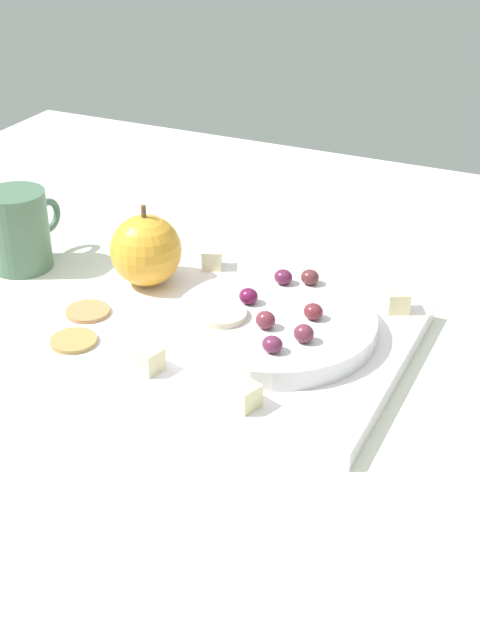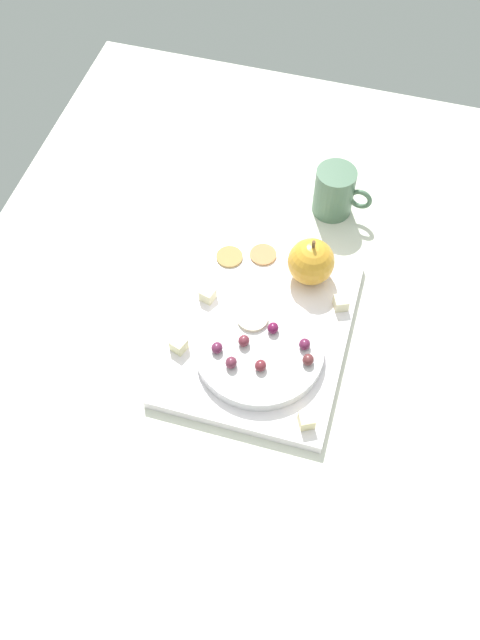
{
  "view_description": "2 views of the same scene",
  "coord_description": "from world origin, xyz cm",
  "px_view_note": "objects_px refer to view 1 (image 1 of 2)",
  "views": [
    {
      "loc": [
        30.67,
        -65.82,
        46.33
      ],
      "look_at": [
        1.93,
        -4.56,
        7.24
      ],
      "focal_mm": 49.19,
      "sensor_mm": 36.0,
      "label": 1
    },
    {
      "loc": [
        53.86,
        8.92,
        92.69
      ],
      "look_at": [
        1.81,
        -5.76,
        8.89
      ],
      "focal_mm": 39.07,
      "sensor_mm": 36.0,
      "label": 2
    }
  ],
  "objects_px": {
    "serving_dish": "(274,325)",
    "cracker_0": "(74,341)",
    "cheese_cube_2": "(245,396)",
    "grape_5": "(272,344)",
    "cheese_cube_3": "(212,259)",
    "cup": "(19,230)",
    "cheese_cube_1": "(149,360)",
    "platter": "(226,336)",
    "grape_3": "(313,312)",
    "grape_2": "(283,277)",
    "grape_6": "(266,320)",
    "apple_slice_0": "(217,313)",
    "grape_0": "(310,277)",
    "grape_1": "(249,296)",
    "grape_4": "(304,334)",
    "cheese_cube_0": "(398,301)",
    "apple_whole": "(146,250)",
    "cracker_1": "(88,312)"
  },
  "relations": [
    {
      "from": "platter",
      "to": "grape_5",
      "type": "bearing_deg",
      "value": -35.7
    },
    {
      "from": "cheese_cube_0",
      "to": "grape_3",
      "type": "bearing_deg",
      "value": -125.22
    },
    {
      "from": "cracker_0",
      "to": "grape_1",
      "type": "bearing_deg",
      "value": 39.12
    },
    {
      "from": "cheese_cube_1",
      "to": "cheese_cube_2",
      "type": "distance_m",
      "value": 0.1
    },
    {
      "from": "grape_2",
      "to": "grape_3",
      "type": "xyz_separation_m",
      "value": [
        0.05,
        -0.05,
        0.0
      ]
    },
    {
      "from": "grape_0",
      "to": "apple_slice_0",
      "type": "xyz_separation_m",
      "value": [
        -0.05,
        -0.09,
        -0.0
      ]
    },
    {
      "from": "serving_dish",
      "to": "grape_0",
      "type": "relative_size",
      "value": 10.48
    },
    {
      "from": "cheese_cube_1",
      "to": "cheese_cube_2",
      "type": "relative_size",
      "value": 1.0
    },
    {
      "from": "cheese_cube_0",
      "to": "grape_1",
      "type": "distance_m",
      "value": 0.15
    },
    {
      "from": "apple_whole",
      "to": "cheese_cube_2",
      "type": "height_order",
      "value": "apple_whole"
    },
    {
      "from": "cheese_cube_0",
      "to": "cup",
      "type": "relative_size",
      "value": 0.21
    },
    {
      "from": "cracker_1",
      "to": "grape_0",
      "type": "relative_size",
      "value": 2.37
    },
    {
      "from": "apple_slice_0",
      "to": "grape_0",
      "type": "bearing_deg",
      "value": 60.43
    },
    {
      "from": "platter",
      "to": "grape_1",
      "type": "height_order",
      "value": "grape_1"
    },
    {
      "from": "grape_3",
      "to": "grape_6",
      "type": "xyz_separation_m",
      "value": [
        -0.03,
        -0.03,
        0.0
      ]
    },
    {
      "from": "apple_slice_0",
      "to": "cup",
      "type": "distance_m",
      "value": 0.28
    },
    {
      "from": "grape_3",
      "to": "cup",
      "type": "height_order",
      "value": "cup"
    },
    {
      "from": "cheese_cube_2",
      "to": "grape_3",
      "type": "bearing_deg",
      "value": 85.44
    },
    {
      "from": "apple_whole",
      "to": "grape_5",
      "type": "relative_size",
      "value": 4.03
    },
    {
      "from": "platter",
      "to": "grape_1",
      "type": "relative_size",
      "value": 18.22
    },
    {
      "from": "grape_6",
      "to": "apple_slice_0",
      "type": "relative_size",
      "value": 0.39
    },
    {
      "from": "serving_dish",
      "to": "grape_4",
      "type": "xyz_separation_m",
      "value": [
        0.04,
        -0.03,
        0.02
      ]
    },
    {
      "from": "cheese_cube_1",
      "to": "grape_4",
      "type": "relative_size",
      "value": 1.15
    },
    {
      "from": "grape_3",
      "to": "grape_4",
      "type": "relative_size",
      "value": 1.0
    },
    {
      "from": "apple_slice_0",
      "to": "grape_4",
      "type": "bearing_deg",
      "value": -5.54
    },
    {
      "from": "grape_2",
      "to": "apple_slice_0",
      "type": "height_order",
      "value": "grape_2"
    },
    {
      "from": "platter",
      "to": "apple_slice_0",
      "type": "height_order",
      "value": "apple_slice_0"
    },
    {
      "from": "cracker_1",
      "to": "grape_6",
      "type": "bearing_deg",
      "value": 5.63
    },
    {
      "from": "grape_2",
      "to": "grape_5",
      "type": "xyz_separation_m",
      "value": [
        0.04,
        -0.12,
        -0.0
      ]
    },
    {
      "from": "cheese_cube_2",
      "to": "grape_5",
      "type": "bearing_deg",
      "value": 91.15
    },
    {
      "from": "cup",
      "to": "cheese_cube_2",
      "type": "bearing_deg",
      "value": -24.99
    },
    {
      "from": "cheese_cube_1",
      "to": "grape_1",
      "type": "relative_size",
      "value": 1.15
    },
    {
      "from": "platter",
      "to": "cheese_cube_2",
      "type": "bearing_deg",
      "value": -57.26
    },
    {
      "from": "grape_3",
      "to": "grape_0",
      "type": "bearing_deg",
      "value": 113.72
    },
    {
      "from": "cheese_cube_1",
      "to": "platter",
      "type": "bearing_deg",
      "value": 72.96
    },
    {
      "from": "cheese_cube_3",
      "to": "cup",
      "type": "distance_m",
      "value": 0.21
    },
    {
      "from": "platter",
      "to": "grape_3",
      "type": "relative_size",
      "value": 18.22
    },
    {
      "from": "grape_4",
      "to": "cup",
      "type": "height_order",
      "value": "cup"
    },
    {
      "from": "grape_4",
      "to": "grape_5",
      "type": "bearing_deg",
      "value": -124.5
    },
    {
      "from": "grape_5",
      "to": "cheese_cube_2",
      "type": "bearing_deg",
      "value": -88.85
    },
    {
      "from": "cheese_cube_0",
      "to": "cheese_cube_2",
      "type": "relative_size",
      "value": 1.0
    },
    {
      "from": "grape_1",
      "to": "grape_2",
      "type": "xyz_separation_m",
      "value": [
        0.01,
        0.05,
        -0.0
      ]
    },
    {
      "from": "grape_0",
      "to": "grape_3",
      "type": "bearing_deg",
      "value": -66.28
    },
    {
      "from": "serving_dish",
      "to": "apple_whole",
      "type": "bearing_deg",
      "value": 165.88
    },
    {
      "from": "grape_4",
      "to": "grape_6",
      "type": "distance_m",
      "value": 0.04
    },
    {
      "from": "grape_3",
      "to": "cheese_cube_2",
      "type": "bearing_deg",
      "value": -94.56
    },
    {
      "from": "grape_5",
      "to": "apple_slice_0",
      "type": "relative_size",
      "value": 0.39
    },
    {
      "from": "serving_dish",
      "to": "cracker_0",
      "type": "bearing_deg",
      "value": -149.99
    },
    {
      "from": "cheese_cube_0",
      "to": "apple_slice_0",
      "type": "relative_size",
      "value": 0.45
    },
    {
      "from": "grape_1",
      "to": "cheese_cube_3",
      "type": "bearing_deg",
      "value": 133.54
    }
  ]
}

